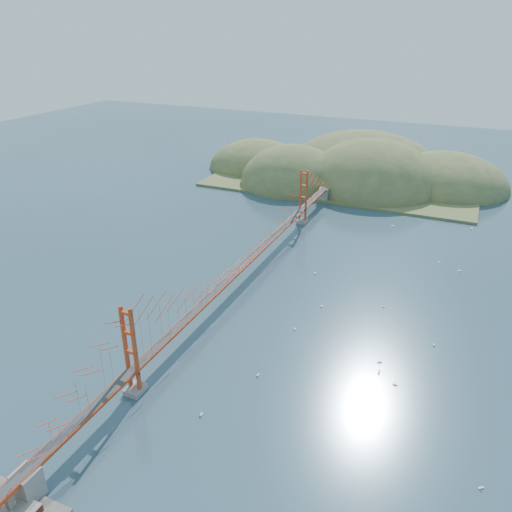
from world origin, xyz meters
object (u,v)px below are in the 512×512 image
at_px(bridge, 244,244).
at_px(sailboat_0, 258,375).
at_px(fort, 18,510).
at_px(sailboat_1, 383,306).
at_px(sailboat_2, 395,384).

relative_size(bridge, sailboat_0, 140.89).
bearing_deg(sailboat_0, fort, -113.86).
xyz_separation_m(bridge, sailboat_0, (12.11, -21.51, -6.86)).
bearing_deg(fort, bridge, 90.48).
relative_size(sailboat_1, sailboat_2, 0.84).
height_order(fort, sailboat_1, fort).
distance_m(sailboat_1, sailboat_2, 18.57).
bearing_deg(sailboat_1, fort, -114.67).
bearing_deg(bridge, fort, -89.52).
xyz_separation_m(bridge, sailboat_2, (28.08, -16.35, -6.85)).
distance_m(bridge, fort, 48.40).
bearing_deg(fort, sailboat_1, 65.33).
height_order(fort, sailboat_2, fort).
xyz_separation_m(bridge, fort, (0.40, -47.98, -6.34)).
height_order(fort, sailboat_0, fort).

